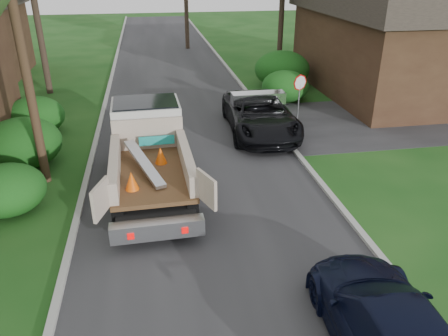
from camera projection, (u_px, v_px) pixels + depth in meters
ground at (221, 247)px, 12.10m from camera, size 120.00×120.00×0.00m
road at (187, 125)px, 20.98m from camera, size 8.00×90.00×0.02m
side_street at (426, 118)px, 21.95m from camera, size 16.00×7.00×0.02m
curb_left at (99, 129)px, 20.33m from camera, size 0.20×90.00×0.12m
curb_right at (269, 119)px, 21.59m from camera, size 0.20×90.00×0.12m
stop_sign at (300, 89)px, 20.13m from camera, size 0.71×0.32×2.48m
utility_pole at (18, 32)px, 13.45m from camera, size 2.42×1.25×10.00m
house_right at (402, 37)px, 25.19m from camera, size 9.72×12.96×6.20m
hedge_left_a at (7, 190)px, 13.48m from camera, size 2.34×2.34×1.53m
hedge_left_b at (23, 143)px, 16.47m from camera, size 2.86×2.86×1.87m
hedge_left_c at (35, 116)px, 19.57m from camera, size 2.60×2.60×1.70m
hedge_right_a at (285, 86)px, 24.18m from camera, size 2.60×2.60×1.70m
hedge_right_b at (282, 69)px, 26.85m from camera, size 3.38×3.38×2.21m
flatbed_truck at (149, 144)px, 15.17m from camera, size 3.18×6.85×2.57m
black_pickup at (260, 114)px, 19.76m from camera, size 3.16×6.32×1.72m
navy_suv at (391, 331)px, 8.34m from camera, size 2.47×5.40×1.53m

